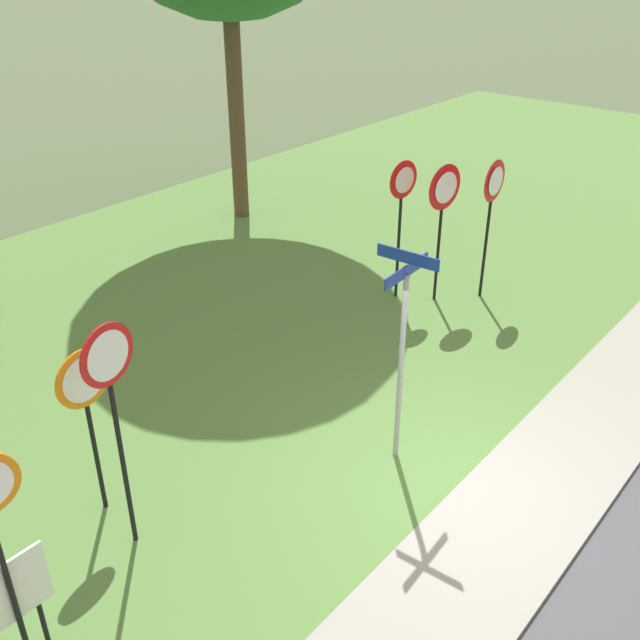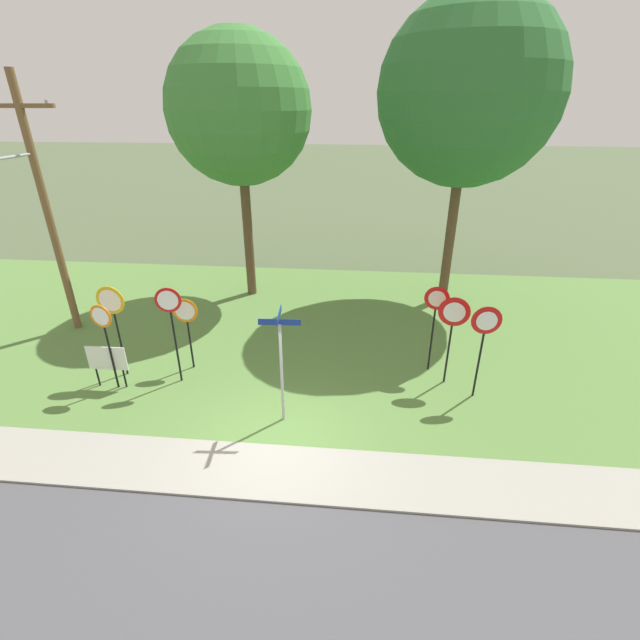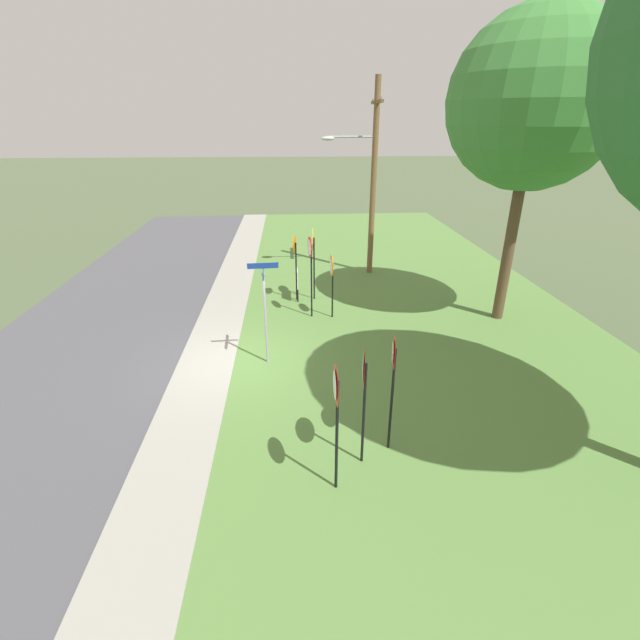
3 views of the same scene
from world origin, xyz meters
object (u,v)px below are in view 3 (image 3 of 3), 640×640
at_px(stop_sign_near_left, 311,260).
at_px(stop_sign_near_right, 313,248).
at_px(stop_sign_far_center, 332,273).
at_px(notice_board, 297,278).
at_px(yield_sign_far_left, 336,399).
at_px(oak_tree_left, 535,102).
at_px(yield_sign_near_left, 393,367).
at_px(street_name_post, 265,305).
at_px(yield_sign_near_right, 364,378).
at_px(utility_pole, 370,173).
at_px(stop_sign_far_left, 295,255).

distance_m(stop_sign_near_left, stop_sign_near_right, 1.71).
bearing_deg(stop_sign_far_center, stop_sign_near_left, -100.94).
bearing_deg(stop_sign_far_center, notice_board, -151.78).
xyz_separation_m(yield_sign_far_left, oak_tree_left, (-7.57, 6.51, 4.85)).
bearing_deg(oak_tree_left, yield_sign_near_left, -39.02).
bearing_deg(stop_sign_near_left, street_name_post, -32.46).
height_order(stop_sign_far_center, yield_sign_far_left, yield_sign_far_left).
relative_size(stop_sign_far_center, notice_board, 1.78).
relative_size(yield_sign_far_left, notice_board, 2.11).
bearing_deg(yield_sign_far_left, stop_sign_near_right, 178.63).
bearing_deg(street_name_post, yield_sign_near_right, 21.92).
relative_size(stop_sign_near_right, yield_sign_near_right, 1.05).
bearing_deg(yield_sign_near_right, stop_sign_near_right, -167.51).
bearing_deg(utility_pole, notice_board, -46.00).
bearing_deg(street_name_post, stop_sign_near_right, 158.43).
bearing_deg(stop_sign_far_center, yield_sign_near_right, -3.70).
xyz_separation_m(street_name_post, oak_tree_left, (-2.66, 7.95, 5.08)).
bearing_deg(oak_tree_left, stop_sign_near_left, -94.50).
bearing_deg(stop_sign_near_left, stop_sign_near_right, 165.19).
distance_m(yield_sign_near_left, yield_sign_far_left, 1.61).
height_order(stop_sign_far_center, notice_board, stop_sign_far_center).
bearing_deg(stop_sign_near_right, yield_sign_far_left, 2.12).
height_order(stop_sign_far_center, street_name_post, street_name_post).
bearing_deg(yield_sign_far_left, notice_board, -177.81).
relative_size(stop_sign_far_center, yield_sign_near_right, 0.86).
xyz_separation_m(stop_sign_far_left, yield_sign_near_right, (9.03, 1.12, 0.16)).
bearing_deg(yield_sign_near_right, yield_sign_near_left, 130.08).
distance_m(yield_sign_far_left, utility_pole, 13.43).
distance_m(utility_pole, notice_board, 5.63).
bearing_deg(yield_sign_near_right, street_name_post, -144.76).
relative_size(stop_sign_far_left, utility_pole, 0.32).
xyz_separation_m(stop_sign_near_left, yield_sign_near_left, (7.05, 1.26, -0.10)).
height_order(yield_sign_near_left, utility_pole, utility_pole).
bearing_deg(stop_sign_near_right, oak_tree_left, 73.79).
distance_m(yield_sign_near_right, notice_board, 9.33).
bearing_deg(oak_tree_left, stop_sign_far_left, -106.85).
xyz_separation_m(stop_sign_near_right, stop_sign_far_center, (1.80, 0.53, -0.41)).
distance_m(stop_sign_far_center, utility_pole, 6.01).
relative_size(yield_sign_far_left, utility_pole, 0.33).
xyz_separation_m(stop_sign_far_center, yield_sign_near_left, (6.95, 0.54, 0.34)).
xyz_separation_m(utility_pole, oak_tree_left, (5.37, 3.81, 2.50)).
height_order(stop_sign_far_left, yield_sign_near_left, yield_sign_near_left).
relative_size(utility_pole, oak_tree_left, 0.85).
xyz_separation_m(street_name_post, utility_pole, (-8.04, 4.14, 2.57)).
bearing_deg(yield_sign_near_left, stop_sign_far_center, -166.00).
height_order(stop_sign_near_left, notice_board, stop_sign_near_left).
xyz_separation_m(yield_sign_near_left, utility_pole, (-11.90, 1.49, 2.37)).
xyz_separation_m(stop_sign_far_center, street_name_post, (3.08, -2.11, 0.14)).
height_order(stop_sign_near_right, yield_sign_near_left, stop_sign_near_right).
distance_m(stop_sign_near_right, street_name_post, 5.13).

